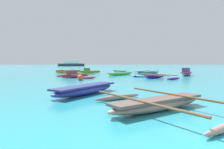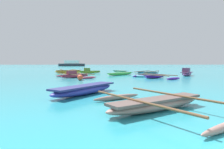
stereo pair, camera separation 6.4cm
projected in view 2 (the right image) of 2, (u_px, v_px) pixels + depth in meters
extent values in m
ellipsoid|color=#BE3857|center=(75.00, 76.00, 19.50)|extent=(2.71, 2.59, 0.33)
cube|color=maroon|center=(75.00, 75.00, 19.50)|extent=(2.51, 2.40, 0.08)
cube|color=maroon|center=(72.00, 73.00, 19.19)|extent=(0.94, 0.92, 0.36)
cylinder|color=brown|center=(81.00, 74.00, 20.02)|extent=(2.77, 2.95, 0.07)
cylinder|color=brown|center=(69.00, 74.00, 18.96)|extent=(2.77, 2.95, 0.07)
ellipsoid|color=#BE3857|center=(64.00, 76.00, 20.88)|extent=(1.56, 1.48, 0.20)
ellipsoid|color=#BE3857|center=(88.00, 78.00, 18.13)|extent=(1.56, 1.48, 0.20)
ellipsoid|color=#5AE459|center=(120.00, 74.00, 23.30)|extent=(3.46, 3.38, 0.30)
cube|color=#3E8A3E|center=(120.00, 73.00, 23.30)|extent=(3.20, 3.13, 0.08)
ellipsoid|color=#3337A0|center=(85.00, 90.00, 9.33)|extent=(3.07, 3.80, 0.43)
cube|color=navy|center=(85.00, 86.00, 9.32)|extent=(2.85, 3.52, 0.08)
ellipsoid|color=#501E9C|center=(155.00, 77.00, 18.80)|extent=(2.46, 1.89, 0.31)
cube|color=#381D62|center=(155.00, 75.00, 18.79)|extent=(2.27, 1.75, 0.08)
cylinder|color=brown|center=(159.00, 74.00, 19.12)|extent=(2.34, 3.55, 0.07)
cylinder|color=brown|center=(151.00, 75.00, 18.45)|extent=(2.34, 3.55, 0.07)
ellipsoid|color=#501E9C|center=(139.00, 76.00, 20.49)|extent=(1.65, 1.17, 0.20)
ellipsoid|color=#501E9C|center=(173.00, 79.00, 17.11)|extent=(1.65, 1.17, 0.20)
ellipsoid|color=#8CB333|center=(90.00, 72.00, 27.27)|extent=(3.03, 1.04, 0.35)
cube|color=#5A6F28|center=(90.00, 71.00, 27.26)|extent=(2.79, 0.97, 0.08)
cube|color=#5A6F28|center=(87.00, 69.00, 27.15)|extent=(0.90, 0.54, 0.38)
ellipsoid|color=#964F8E|center=(187.00, 74.00, 22.12)|extent=(2.20, 2.52, 0.42)
cube|color=#5F385B|center=(187.00, 72.00, 22.11)|extent=(2.05, 2.34, 0.08)
cube|color=#5F385B|center=(186.00, 70.00, 21.83)|extent=(0.99, 0.99, 0.47)
ellipsoid|color=#47A6C2|center=(147.00, 74.00, 21.82)|extent=(2.48, 2.07, 0.48)
cube|color=#346877|center=(147.00, 72.00, 21.80)|extent=(2.30, 1.93, 0.08)
cylinder|color=brown|center=(152.00, 72.00, 21.50)|extent=(2.49, 3.43, 0.07)
cylinder|color=brown|center=(143.00, 71.00, 22.11)|extent=(2.49, 3.43, 0.07)
ellipsoid|color=#47A6C2|center=(154.00, 74.00, 23.58)|extent=(1.56, 1.20, 0.20)
ellipsoid|color=#47A6C2|center=(139.00, 76.00, 20.07)|extent=(1.56, 1.20, 0.20)
ellipsoid|color=gold|center=(69.00, 72.00, 27.29)|extent=(3.60, 1.78, 0.44)
cube|color=brown|center=(69.00, 70.00, 27.28)|extent=(3.32, 1.66, 0.08)
cylinder|color=brown|center=(75.00, 70.00, 27.62)|extent=(1.42, 3.45, 0.07)
cylinder|color=brown|center=(63.00, 70.00, 26.93)|extent=(1.42, 3.45, 0.07)
ellipsoid|color=gold|center=(66.00, 72.00, 28.97)|extent=(2.18, 1.02, 0.20)
ellipsoid|color=gold|center=(72.00, 73.00, 25.62)|extent=(2.18, 1.02, 0.20)
ellipsoid|color=gray|center=(157.00, 104.00, 6.21)|extent=(3.61, 2.54, 0.38)
cube|color=brown|center=(157.00, 100.00, 6.20)|extent=(3.34, 2.36, 0.08)
cylinder|color=brown|center=(175.00, 95.00, 6.68)|extent=(2.28, 3.74, 0.07)
cylinder|color=brown|center=(136.00, 101.00, 5.72)|extent=(2.28, 3.74, 0.07)
ellipsoid|color=gray|center=(117.00, 97.00, 8.01)|extent=(1.98, 1.30, 0.20)
ellipsoid|color=#64B887|center=(120.00, 72.00, 27.90)|extent=(2.01, 2.47, 0.35)
cube|color=#437257|center=(120.00, 71.00, 27.89)|extent=(1.87, 2.29, 0.08)
sphere|color=#E54C2D|center=(80.00, 78.00, 16.46)|extent=(0.48, 0.48, 0.48)
cube|color=#2D333D|center=(72.00, 65.00, 76.47)|extent=(9.84, 2.16, 0.98)
cube|color=white|center=(72.00, 62.00, 76.40)|extent=(5.41, 1.84, 1.18)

